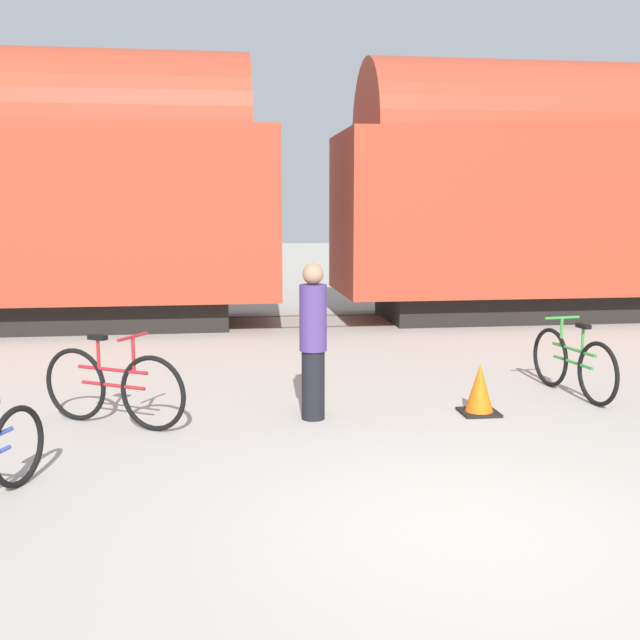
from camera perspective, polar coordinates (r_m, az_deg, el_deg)
ground_plane at (r=5.49m, az=11.45°, el=-15.40°), size 80.00×80.00×0.00m
freight_train at (r=14.35m, az=-0.92°, el=10.19°), size 24.46×2.89×4.97m
rail_near at (r=13.82m, az=-0.54°, el=-0.53°), size 36.46×0.07×0.01m
rail_far at (r=15.22m, az=-1.21°, el=0.33°), size 36.46×0.07×0.01m
bicycle_maroon at (r=7.91m, az=-15.48°, el=-4.93°), size 1.52×0.93×0.96m
bicycle_green at (r=9.32m, az=18.70°, el=-3.15°), size 0.46×1.68×0.91m
person_in_purple at (r=7.77m, az=-0.53°, el=-1.55°), size 0.29×0.29×1.64m
traffic_cone at (r=8.26m, az=12.06°, el=-5.29°), size 0.40×0.40×0.55m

